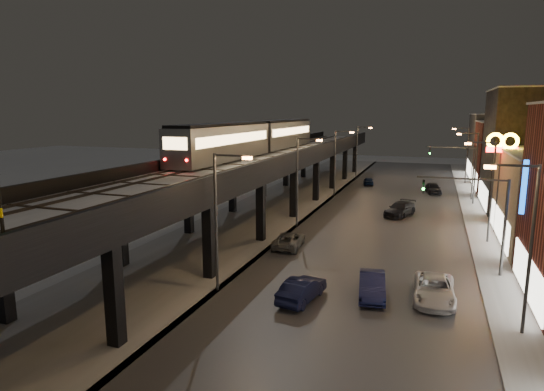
% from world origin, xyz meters
% --- Properties ---
extents(road_surface, '(17.00, 120.00, 0.06)m').
position_xyz_m(road_surface, '(7.50, 35.00, 0.03)').
color(road_surface, '#46474D').
rests_on(road_surface, ground).
extents(sidewalk_right, '(4.00, 120.00, 0.14)m').
position_xyz_m(sidewalk_right, '(17.50, 35.00, 0.07)').
color(sidewalk_right, '#9FA1A8').
rests_on(sidewalk_right, ground).
extents(under_viaduct_pavement, '(11.00, 120.00, 0.06)m').
position_xyz_m(under_viaduct_pavement, '(-6.00, 35.00, 0.03)').
color(under_viaduct_pavement, '#9FA1A8').
rests_on(under_viaduct_pavement, ground).
extents(elevated_viaduct, '(9.00, 100.00, 6.30)m').
position_xyz_m(elevated_viaduct, '(-6.00, 31.84, 5.62)').
color(elevated_viaduct, black).
rests_on(elevated_viaduct, ground).
extents(viaduct_trackbed, '(8.40, 100.00, 0.32)m').
position_xyz_m(viaduct_trackbed, '(-6.01, 31.97, 6.39)').
color(viaduct_trackbed, '#B2B7C1').
rests_on(viaduct_trackbed, elevated_viaduct).
extents(viaduct_parapet_streetside, '(0.30, 100.00, 1.10)m').
position_xyz_m(viaduct_parapet_streetside, '(-1.65, 32.00, 6.85)').
color(viaduct_parapet_streetside, black).
rests_on(viaduct_parapet_streetside, elevated_viaduct).
extents(viaduct_parapet_far, '(0.30, 100.00, 1.10)m').
position_xyz_m(viaduct_parapet_far, '(-10.35, 32.00, 6.85)').
color(viaduct_parapet_far, black).
rests_on(viaduct_parapet_far, elevated_viaduct).
extents(building_d, '(12.20, 13.20, 14.16)m').
position_xyz_m(building_d, '(23.99, 48.00, 7.08)').
color(building_d, black).
rests_on(building_d, ground).
extents(building_e, '(12.20, 12.20, 10.16)m').
position_xyz_m(building_e, '(23.99, 62.00, 5.08)').
color(building_e, maroon).
rests_on(building_e, ground).
extents(building_f, '(12.20, 16.20, 11.16)m').
position_xyz_m(building_f, '(23.99, 76.00, 5.58)').
color(building_f, '#3E3E3E').
rests_on(building_f, ground).
extents(streetlight_left_1, '(2.57, 0.28, 9.00)m').
position_xyz_m(streetlight_left_1, '(-0.43, 13.00, 5.24)').
color(streetlight_left_1, '#38383A').
rests_on(streetlight_left_1, ground).
extents(streetlight_right_1, '(2.56, 0.28, 9.00)m').
position_xyz_m(streetlight_right_1, '(16.73, 13.00, 5.24)').
color(streetlight_right_1, '#38383A').
rests_on(streetlight_right_1, ground).
extents(streetlight_left_2, '(2.57, 0.28, 9.00)m').
position_xyz_m(streetlight_left_2, '(-0.43, 31.00, 5.24)').
color(streetlight_left_2, '#38383A').
rests_on(streetlight_left_2, ground).
extents(streetlight_right_2, '(2.56, 0.28, 9.00)m').
position_xyz_m(streetlight_right_2, '(16.73, 31.00, 5.24)').
color(streetlight_right_2, '#38383A').
rests_on(streetlight_right_2, ground).
extents(streetlight_left_3, '(2.57, 0.28, 9.00)m').
position_xyz_m(streetlight_left_3, '(-0.43, 49.00, 5.24)').
color(streetlight_left_3, '#38383A').
rests_on(streetlight_left_3, ground).
extents(streetlight_right_3, '(2.56, 0.28, 9.00)m').
position_xyz_m(streetlight_right_3, '(16.73, 49.00, 5.24)').
color(streetlight_right_3, '#38383A').
rests_on(streetlight_right_3, ground).
extents(streetlight_left_4, '(2.57, 0.28, 9.00)m').
position_xyz_m(streetlight_left_4, '(-0.43, 67.00, 5.24)').
color(streetlight_left_4, '#38383A').
rests_on(streetlight_left_4, ground).
extents(streetlight_right_4, '(2.56, 0.28, 9.00)m').
position_xyz_m(streetlight_right_4, '(16.73, 67.00, 5.24)').
color(streetlight_right_4, '#38383A').
rests_on(streetlight_right_4, ground).
extents(traffic_light_rig_a, '(6.10, 0.34, 7.00)m').
position_xyz_m(traffic_light_rig_a, '(15.84, 22.00, 4.50)').
color(traffic_light_rig_a, '#38383A').
rests_on(traffic_light_rig_a, ground).
extents(traffic_light_rig_b, '(6.10, 0.34, 7.00)m').
position_xyz_m(traffic_light_rig_b, '(15.84, 52.00, 4.50)').
color(traffic_light_rig_b, '#38383A').
rests_on(traffic_light_rig_b, ground).
extents(subway_train, '(3.14, 38.00, 3.76)m').
position_xyz_m(subway_train, '(-8.50, 40.01, 8.49)').
color(subway_train, gray).
rests_on(subway_train, viaduct_trackbed).
extents(car_near_white, '(2.21, 4.58, 1.45)m').
position_xyz_m(car_near_white, '(4.94, 13.30, 0.72)').
color(car_near_white, black).
rests_on(car_near_white, ground).
extents(car_mid_silver, '(2.58, 4.89, 1.31)m').
position_xyz_m(car_mid_silver, '(0.80, 23.62, 0.65)').
color(car_mid_silver, slate).
rests_on(car_mid_silver, ground).
extents(car_far_white, '(2.10, 3.90, 1.26)m').
position_xyz_m(car_far_white, '(2.47, 60.11, 0.63)').
color(car_far_white, '#0E1C3E').
rests_on(car_far_white, ground).
extents(car_onc_silver, '(2.22, 4.70, 1.49)m').
position_xyz_m(car_onc_silver, '(8.92, 15.34, 0.74)').
color(car_onc_silver, '#121744').
rests_on(car_onc_silver, ground).
extents(car_onc_dark, '(2.54, 5.28, 1.45)m').
position_xyz_m(car_onc_dark, '(12.60, 15.98, 0.73)').
color(car_onc_dark, silver).
rests_on(car_onc_dark, ground).
extents(car_onc_white, '(3.61, 5.67, 1.53)m').
position_xyz_m(car_onc_white, '(8.85, 39.25, 0.77)').
color(car_onc_white, black).
rests_on(car_onc_white, ground).
extents(car_onc_red, '(2.55, 4.62, 1.49)m').
position_xyz_m(car_onc_red, '(12.23, 55.54, 0.74)').
color(car_onc_red, black).
rests_on(car_onc_red, ground).
extents(sign_mcdonalds, '(2.86, 0.62, 9.61)m').
position_xyz_m(sign_mcdonalds, '(18.00, 35.01, 7.75)').
color(sign_mcdonalds, '#38383A').
rests_on(sign_mcdonalds, ground).
extents(sign_carwash, '(1.62, 0.35, 8.40)m').
position_xyz_m(sign_carwash, '(18.50, 21.42, 5.92)').
color(sign_carwash, '#38383A').
rests_on(sign_carwash, ground).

